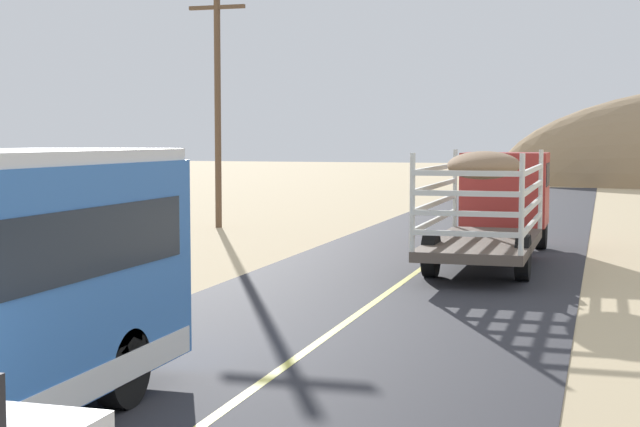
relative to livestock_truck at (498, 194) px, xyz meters
The scene contains 3 objects.
livestock_truck is the anchor object (origin of this frame).
power_pole_mid 12.84m from the livestock_truck, 151.48° to the left, with size 2.20×0.24×8.78m.
boulder_mid_field 18.47m from the livestock_truck, 150.41° to the left, with size 0.79×0.96×0.70m, color #756656.
Camera 1 is at (4.44, -6.06, 3.38)m, focal length 53.60 mm.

